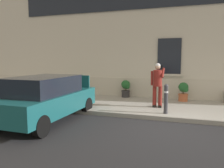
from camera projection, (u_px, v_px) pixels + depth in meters
ground_plane at (171, 130)px, 6.45m from camera, size 80.00×80.00×0.00m
sidewalk at (175, 108)px, 9.08m from camera, size 24.00×3.60×0.15m
curb_edge at (173, 119)px, 7.33m from camera, size 24.00×0.12×0.15m
building_facade at (180, 25)px, 11.03m from camera, size 24.00×1.52×7.50m
hatchback_car_teal at (46, 98)px, 7.32m from camera, size 1.83×4.08×1.50m
bollard_near_person at (166, 98)px, 7.73m from camera, size 0.15×0.15×1.04m
person_on_phone at (158, 82)px, 8.67m from camera, size 0.51×0.47×1.75m
planter_cream at (76, 86)px, 11.96m from camera, size 0.44×0.44×0.86m
planter_charcoal at (126, 88)px, 11.15m from camera, size 0.44×0.44×0.86m
planter_terracotta at (183, 91)px, 10.07m from camera, size 0.44×0.44×0.86m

